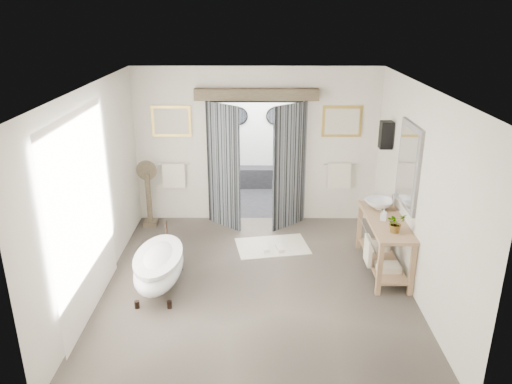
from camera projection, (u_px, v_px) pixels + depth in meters
ground_plane at (256, 285)px, 7.39m from camera, size 5.00×5.00×0.00m
room_shell at (253, 168)px, 6.64m from camera, size 4.52×5.02×2.91m
shower_room at (257, 152)px, 10.82m from camera, size 2.22×2.01×2.51m
back_wall_dressing at (257, 143)px, 9.02m from camera, size 3.82×0.68×2.52m
clawfoot_tub at (159, 266)px, 7.20m from camera, size 0.68×1.51×0.74m
vanity at (383, 240)px, 7.66m from camera, size 0.57×1.60×0.85m
pedestal_mirror at (149, 198)px, 9.24m from camera, size 0.38×0.24×1.27m
rug at (272, 246)px, 8.57m from camera, size 1.32×1.00×0.01m
slippers at (272, 248)px, 8.43m from camera, size 0.41×0.29×0.05m
basin at (379, 204)px, 7.91m from camera, size 0.51×0.51×0.16m
plant at (396, 223)px, 7.08m from camera, size 0.33×0.31×0.29m
soap_bottle_a at (384, 214)px, 7.49m from camera, size 0.11×0.11×0.19m
soap_bottle_b at (373, 199)px, 8.11m from camera, size 0.16×0.16×0.16m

